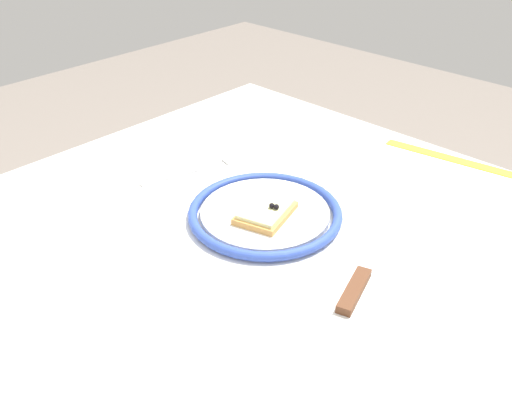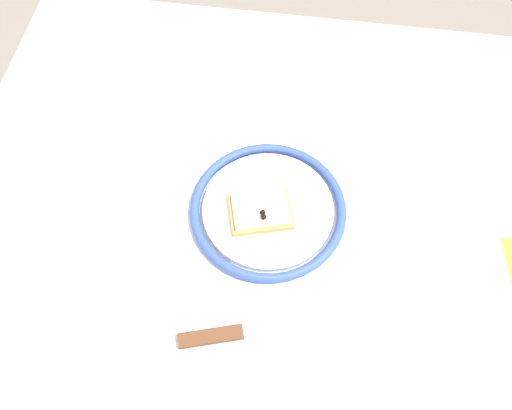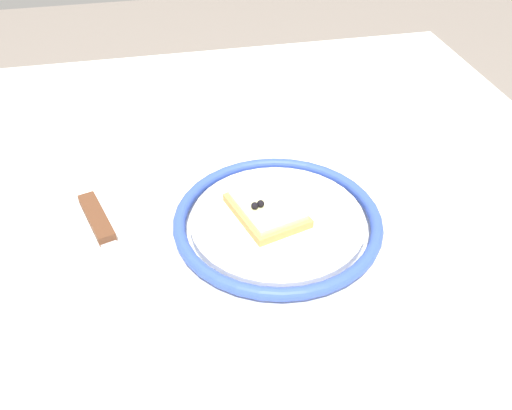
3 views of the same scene
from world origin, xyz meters
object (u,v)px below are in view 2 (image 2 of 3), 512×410
pizza_slice_near (261,211)px  dining_table (237,258)px  knife (234,333)px  fork (296,114)px  plate (268,209)px

pizza_slice_near → dining_table: bearing=-45.5°
dining_table → pizza_slice_near: pizza_slice_near is taller
dining_table → knife: size_ratio=4.10×
fork → plate: bearing=-6.7°
plate → pizza_slice_near: pizza_slice_near is taller
plate → pizza_slice_near: size_ratio=2.24×
plate → pizza_slice_near: bearing=-44.5°
pizza_slice_near → fork: size_ratio=0.55×
plate → knife: 0.20m
plate → pizza_slice_near: 0.02m
dining_table → plate: 0.12m
dining_table → pizza_slice_near: (-0.03, 0.03, 0.11)m
pizza_slice_near → knife: bearing=-3.3°
plate → dining_table: bearing=-45.3°
pizza_slice_near → fork: (-0.21, 0.03, -0.02)m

